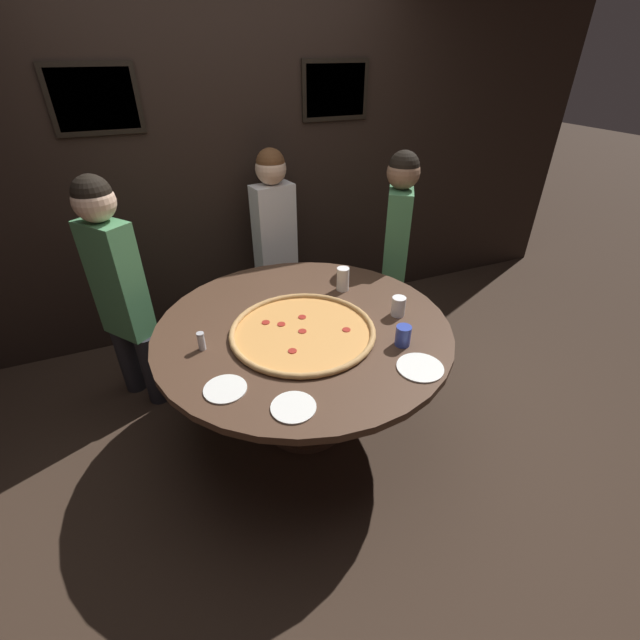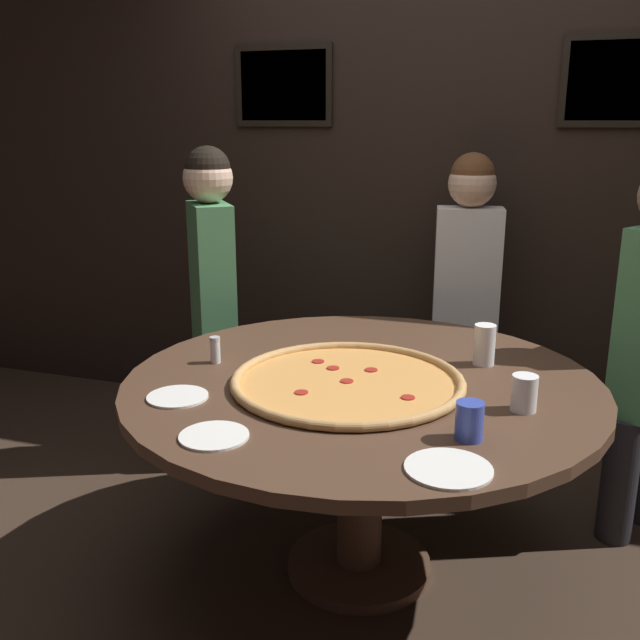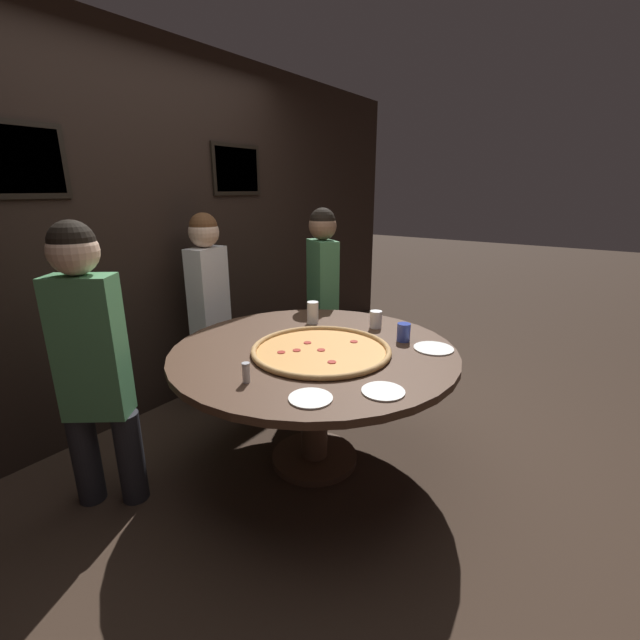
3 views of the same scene
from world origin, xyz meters
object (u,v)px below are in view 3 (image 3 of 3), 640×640
object	(u,v)px
white_plate_near_front	(434,348)
condiment_shaker	(246,373)
drink_cup_beside_pizza	(313,313)
diner_side_left	(209,299)
diner_centre_back	(91,354)
giant_pizza	(321,350)
white_plate_right_side	(383,391)
dining_table	(314,369)
drink_cup_far_right	(404,332)
white_plate_left_side	(311,398)
drink_cup_near_right	(376,319)
diner_far_left	(322,288)

from	to	relation	value
white_plate_near_front	condiment_shaker	xyz separation A→B (m)	(-0.92, 0.55, 0.05)
drink_cup_beside_pizza	diner_side_left	xyz separation A→B (m)	(-0.17, 0.83, 0.01)
condiment_shaker	diner_centre_back	xyz separation A→B (m)	(-0.36, 0.69, 0.05)
giant_pizza	condiment_shaker	bearing A→B (deg)	172.84
drink_cup_beside_pizza	diner_centre_back	bearing A→B (deg)	162.42
giant_pizza	white_plate_right_side	world-z (taller)	giant_pizza
dining_table	drink_cup_far_right	distance (m)	0.57
dining_table	drink_cup_beside_pizza	xyz separation A→B (m)	(0.37, 0.28, 0.20)
condiment_shaker	white_plate_left_side	bearing A→B (deg)	-83.58
drink_cup_near_right	condiment_shaker	bearing A→B (deg)	174.57
diner_far_left	diner_centre_back	bearing A→B (deg)	-59.78
diner_centre_back	diner_side_left	bearing A→B (deg)	-106.00
drink_cup_near_right	white_plate_near_front	size ratio (longest dim) A/B	0.50
white_plate_near_front	diner_far_left	distance (m)	1.31
white_plate_near_front	diner_far_left	bearing A→B (deg)	63.75
diner_side_left	diner_far_left	xyz separation A→B (m)	(0.75, -0.50, 0.01)
drink_cup_far_right	condiment_shaker	world-z (taller)	drink_cup_far_right
giant_pizza	white_plate_near_front	size ratio (longest dim) A/B	3.48
drink_cup_beside_pizza	white_plate_left_side	bearing A→B (deg)	-144.27
drink_cup_near_right	diner_side_left	bearing A→B (deg)	105.08
giant_pizza	drink_cup_beside_pizza	bearing A→B (deg)	41.18
dining_table	diner_side_left	size ratio (longest dim) A/B	1.11
giant_pizza	condiment_shaker	size ratio (longest dim) A/B	7.98
white_plate_left_side	giant_pizza	bearing A→B (deg)	30.44
dining_table	diner_centre_back	size ratio (longest dim) A/B	1.09
dining_table	drink_cup_near_right	xyz separation A→B (m)	(0.53, -0.11, 0.18)
drink_cup_beside_pizza	diner_centre_back	size ratio (longest dim) A/B	0.10
giant_pizza	white_plate_left_side	distance (m)	0.55
drink_cup_near_right	white_plate_right_side	size ratio (longest dim) A/B	0.57
dining_table	drink_cup_far_right	size ratio (longest dim) A/B	14.94
diner_side_left	drink_cup_beside_pizza	bearing A→B (deg)	91.30
dining_table	giant_pizza	xyz separation A→B (m)	(-0.03, -0.07, 0.14)
dining_table	diner_far_left	xyz separation A→B (m)	(0.95, 0.61, 0.22)
white_plate_right_side	white_plate_near_front	size ratio (longest dim) A/B	0.88
diner_far_left	diner_side_left	bearing A→B (deg)	-91.30
giant_pizza	diner_centre_back	bearing A→B (deg)	139.05
drink_cup_far_right	diner_centre_back	world-z (taller)	diner_centre_back
drink_cup_far_right	white_plate_near_front	xyz separation A→B (m)	(-0.02, -0.20, -0.05)
drink_cup_beside_pizza	diner_side_left	size ratio (longest dim) A/B	0.10
giant_pizza	white_plate_left_side	world-z (taller)	giant_pizza
diner_centre_back	drink_cup_beside_pizza	bearing A→B (deg)	-144.82
drink_cup_far_right	white_plate_right_side	xyz separation A→B (m)	(-0.67, -0.21, -0.05)
giant_pizza	condiment_shaker	xyz separation A→B (m)	(-0.51, 0.06, 0.04)
diner_side_left	condiment_shaker	bearing A→B (deg)	46.03
drink_cup_beside_pizza	condiment_shaker	distance (m)	0.96
giant_pizza	drink_cup_beside_pizza	distance (m)	0.54
drink_cup_beside_pizza	diner_far_left	bearing A→B (deg)	29.44
diner_side_left	diner_far_left	size ratio (longest dim) A/B	0.99
drink_cup_far_right	white_plate_left_side	size ratio (longest dim) A/B	0.56
dining_table	white_plate_left_side	bearing A→B (deg)	-145.25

